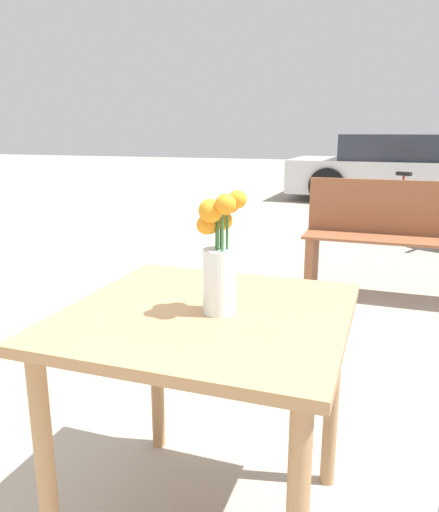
{
  "coord_description": "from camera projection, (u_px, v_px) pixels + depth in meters",
  "views": [
    {
      "loc": [
        0.45,
        -1.23,
        1.2
      ],
      "look_at": [
        0.04,
        -0.01,
        0.88
      ],
      "focal_mm": 35.0,
      "sensor_mm": 36.0,
      "label": 1
    }
  ],
  "objects": [
    {
      "name": "flower_vase",
      "position": [
        219.0,
        261.0,
        1.34
      ],
      "size": [
        0.13,
        0.14,
        0.34
      ],
      "color": "silver",
      "rests_on": "table_front"
    },
    {
      "name": "table_front",
      "position": [
        207.0,
        348.0,
        1.42
      ],
      "size": [
        0.78,
        0.78,
        0.72
      ],
      "color": "tan",
      "rests_on": "ground_plane"
    },
    {
      "name": "bicycle",
      "position": [
        416.0,
        212.0,
        5.36
      ],
      "size": [
        1.46,
        0.8,
        0.77
      ],
      "color": "black",
      "rests_on": "ground_plane"
    },
    {
      "name": "bench_near",
      "position": [
        418.0,
        236.0,
        3.61
      ],
      "size": [
        1.61,
        0.38,
        0.85
      ],
      "color": "brown",
      "rests_on": "ground_plane"
    },
    {
      "name": "parked_car",
      "position": [
        404.0,
        169.0,
        8.57
      ],
      "size": [
        3.88,
        1.82,
        1.14
      ],
      "color": "silver",
      "rests_on": "ground_plane"
    }
  ]
}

